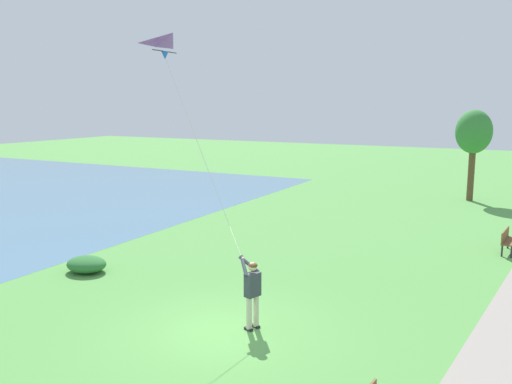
{
  "coord_description": "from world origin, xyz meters",
  "views": [
    {
      "loc": [
        6.56,
        -10.58,
        5.58
      ],
      "look_at": [
        0.3,
        1.25,
        3.35
      ],
      "focal_mm": 37.33,
      "sensor_mm": 36.0,
      "label": 1
    }
  ],
  "objects_px": {
    "flying_kite": "(172,49)",
    "park_bench_far_walkway": "(508,239)",
    "person_kite_flyer": "(252,289)",
    "tree_lakeside_near": "(474,133)",
    "lakeside_shrub": "(86,264)"
  },
  "relations": [
    {
      "from": "lakeside_shrub",
      "to": "tree_lakeside_near",
      "type": "bearing_deg",
      "value": 64.2
    },
    {
      "from": "park_bench_far_walkway",
      "to": "tree_lakeside_near",
      "type": "xyz_separation_m",
      "value": [
        -2.56,
        11.08,
        3.39
      ]
    },
    {
      "from": "tree_lakeside_near",
      "to": "person_kite_flyer",
      "type": "bearing_deg",
      "value": -97.17
    },
    {
      "from": "flying_kite",
      "to": "person_kite_flyer",
      "type": "bearing_deg",
      "value": -19.7
    },
    {
      "from": "flying_kite",
      "to": "park_bench_far_walkway",
      "type": "height_order",
      "value": "flying_kite"
    },
    {
      "from": "person_kite_flyer",
      "to": "lakeside_shrub",
      "type": "bearing_deg",
      "value": 168.64
    },
    {
      "from": "park_bench_far_walkway",
      "to": "lakeside_shrub",
      "type": "relative_size",
      "value": 1.1
    },
    {
      "from": "person_kite_flyer",
      "to": "tree_lakeside_near",
      "type": "xyz_separation_m",
      "value": [
        2.73,
        21.69,
        2.86
      ]
    },
    {
      "from": "tree_lakeside_near",
      "to": "lakeside_shrub",
      "type": "height_order",
      "value": "tree_lakeside_near"
    },
    {
      "from": "person_kite_flyer",
      "to": "tree_lakeside_near",
      "type": "height_order",
      "value": "tree_lakeside_near"
    },
    {
      "from": "person_kite_flyer",
      "to": "lakeside_shrub",
      "type": "xyz_separation_m",
      "value": [
        -7.07,
        1.42,
        -0.78
      ]
    },
    {
      "from": "park_bench_far_walkway",
      "to": "lakeside_shrub",
      "type": "xyz_separation_m",
      "value": [
        -12.36,
        -9.19,
        -0.25
      ]
    },
    {
      "from": "person_kite_flyer",
      "to": "tree_lakeside_near",
      "type": "relative_size",
      "value": 0.35
    },
    {
      "from": "tree_lakeside_near",
      "to": "lakeside_shrub",
      "type": "bearing_deg",
      "value": -115.8
    },
    {
      "from": "park_bench_far_walkway",
      "to": "person_kite_flyer",
      "type": "bearing_deg",
      "value": -116.49
    }
  ]
}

